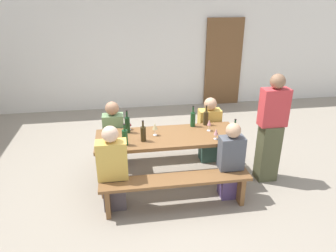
{
  "coord_description": "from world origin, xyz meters",
  "views": [
    {
      "loc": [
        -0.64,
        -4.06,
        2.68
      ],
      "look_at": [
        0.0,
        0.0,
        0.9
      ],
      "focal_mm": 33.63,
      "sensor_mm": 36.0,
      "label": 1
    }
  ],
  "objects": [
    {
      "name": "standing_host",
      "position": [
        1.49,
        -0.18,
        0.8
      ],
      "size": [
        0.39,
        0.24,
        1.65
      ],
      "rotation": [
        0.0,
        0.0,
        3.14
      ],
      "color": "#4D4F34",
      "rests_on": "ground"
    },
    {
      "name": "wine_bottle_1",
      "position": [
        -0.62,
        -0.2,
        0.87
      ],
      "size": [
        0.08,
        0.08,
        0.31
      ],
      "color": "#194723",
      "rests_on": "tasting_table"
    },
    {
      "name": "wooden_door",
      "position": [
        1.89,
        3.3,
        1.05
      ],
      "size": [
        0.9,
        0.06,
        2.1
      ],
      "primitive_type": "cube",
      "color": "brown",
      "rests_on": "ground"
    },
    {
      "name": "seated_guest_far_1",
      "position": [
        0.77,
        0.52,
        0.53
      ],
      "size": [
        0.36,
        0.24,
        1.11
      ],
      "rotation": [
        0.0,
        0.0,
        -1.57
      ],
      "color": "#325449",
      "rests_on": "ground"
    },
    {
      "name": "back_wall",
      "position": [
        0.0,
        3.44,
        1.6
      ],
      "size": [
        14.0,
        0.2,
        3.2
      ],
      "primitive_type": "cube",
      "color": "silver",
      "rests_on": "ground"
    },
    {
      "name": "wine_glass_3",
      "position": [
        -0.55,
        0.3,
        0.85
      ],
      "size": [
        0.08,
        0.08,
        0.14
      ],
      "color": "silver",
      "rests_on": "tasting_table"
    },
    {
      "name": "wine_glass_2",
      "position": [
        0.63,
        0.07,
        0.88
      ],
      "size": [
        0.06,
        0.06,
        0.18
      ],
      "color": "silver",
      "rests_on": "tasting_table"
    },
    {
      "name": "wine_bottle_5",
      "position": [
        -0.57,
        0.2,
        0.88
      ],
      "size": [
        0.08,
        0.08,
        0.35
      ],
      "color": "#143319",
      "rests_on": "tasting_table"
    },
    {
      "name": "seated_guest_near_1",
      "position": [
        0.78,
        -0.52,
        0.53
      ],
      "size": [
        0.33,
        0.24,
        1.11
      ],
      "rotation": [
        0.0,
        0.0,
        1.57
      ],
      "color": "#523E71",
      "rests_on": "ground"
    },
    {
      "name": "wine_glass_1",
      "position": [
        -0.18,
        0.04,
        0.88
      ],
      "size": [
        0.07,
        0.07,
        0.19
      ],
      "color": "silver",
      "rests_on": "tasting_table"
    },
    {
      "name": "wine_bottle_3",
      "position": [
        0.43,
        0.28,
        0.87
      ],
      "size": [
        0.08,
        0.08,
        0.33
      ],
      "color": "#194723",
      "rests_on": "tasting_table"
    },
    {
      "name": "wine_bottle_2",
      "position": [
        -0.36,
        -0.12,
        0.86
      ],
      "size": [
        0.08,
        0.08,
        0.3
      ],
      "color": "#332814",
      "rests_on": "tasting_table"
    },
    {
      "name": "bench_far",
      "position": [
        0.0,
        0.67,
        0.36
      ],
      "size": [
        1.97,
        0.3,
        0.45
      ],
      "color": "brown",
      "rests_on": "ground"
    },
    {
      "name": "bench_near",
      "position": [
        0.0,
        -0.67,
        0.36
      ],
      "size": [
        1.97,
        0.3,
        0.45
      ],
      "color": "brown",
      "rests_on": "ground"
    },
    {
      "name": "tasting_table",
      "position": [
        0.0,
        0.0,
        0.67
      ],
      "size": [
        2.07,
        0.74,
        0.75
      ],
      "color": "brown",
      "rests_on": "ground"
    },
    {
      "name": "seated_guest_far_0",
      "position": [
        -0.78,
        0.52,
        0.55
      ],
      "size": [
        0.33,
        0.24,
        1.13
      ],
      "rotation": [
        0.0,
        0.0,
        -1.57
      ],
      "color": "#44436F",
      "rests_on": "ground"
    },
    {
      "name": "wine_bottle_4",
      "position": [
        0.89,
        -0.28,
        0.87
      ],
      "size": [
        0.07,
        0.07,
        0.31
      ],
      "color": "#234C2D",
      "rests_on": "tasting_table"
    },
    {
      "name": "wine_bottle_0",
      "position": [
        0.64,
        0.3,
        0.86
      ],
      "size": [
        0.07,
        0.07,
        0.32
      ],
      "color": "#332814",
      "rests_on": "tasting_table"
    },
    {
      "name": "ground_plane",
      "position": [
        0.0,
        0.0,
        0.0
      ],
      "size": [
        24.0,
        24.0,
        0.0
      ],
      "primitive_type": "plane",
      "color": "gray"
    },
    {
      "name": "seated_guest_near_0",
      "position": [
        -0.8,
        -0.52,
        0.56
      ],
      "size": [
        0.39,
        0.24,
        1.17
      ],
      "rotation": [
        0.0,
        0.0,
        1.57
      ],
      "color": "#4F4549",
      "rests_on": "ground"
    },
    {
      "name": "wine_glass_0",
      "position": [
        0.65,
        -0.22,
        0.86
      ],
      "size": [
        0.07,
        0.07,
        0.16
      ],
      "color": "silver",
      "rests_on": "tasting_table"
    }
  ]
}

